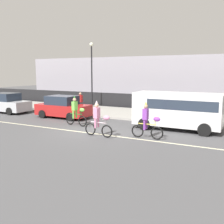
# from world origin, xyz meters

# --- Properties ---
(ground_plane) EXTENTS (80.00, 80.00, 0.00)m
(ground_plane) POSITION_xyz_m (0.00, 0.00, 0.00)
(ground_plane) COLOR #4C4C4F
(road_centre_line) EXTENTS (36.00, 0.14, 0.01)m
(road_centre_line) POSITION_xyz_m (0.00, -0.50, 0.00)
(road_centre_line) COLOR beige
(road_centre_line) RESTS_ON ground
(sidewalk_curb) EXTENTS (60.00, 5.00, 0.15)m
(sidewalk_curb) POSITION_xyz_m (0.00, 6.50, 0.07)
(sidewalk_curb) COLOR #9E9B93
(sidewalk_curb) RESTS_ON ground
(fence_line) EXTENTS (40.00, 0.08, 1.40)m
(fence_line) POSITION_xyz_m (0.00, 9.40, 0.70)
(fence_line) COLOR black
(fence_line) RESTS_ON ground
(building_backdrop) EXTENTS (28.00, 8.00, 5.04)m
(building_backdrop) POSITION_xyz_m (-3.39, 18.00, 2.52)
(building_backdrop) COLOR #99939E
(building_backdrop) RESTS_ON ground
(parade_cyclist_lime) EXTENTS (1.72, 0.50, 1.92)m
(parade_cyclist_lime) POSITION_xyz_m (-1.70, 0.86, 0.84)
(parade_cyclist_lime) COLOR black
(parade_cyclist_lime) RESTS_ON ground
(parade_cyclist_pink) EXTENTS (1.72, 0.50, 1.92)m
(parade_cyclist_pink) POSITION_xyz_m (0.99, -0.92, 0.84)
(parade_cyclist_pink) COLOR black
(parade_cyclist_pink) RESTS_ON ground
(parade_cyclist_purple) EXTENTS (1.72, 0.50, 1.92)m
(parade_cyclist_purple) POSITION_xyz_m (3.43, -0.14, 0.84)
(parade_cyclist_purple) COLOR black
(parade_cyclist_purple) RESTS_ON ground
(parked_van_white) EXTENTS (5.00, 2.22, 2.18)m
(parked_van_white) POSITION_xyz_m (4.34, 2.70, 1.28)
(parked_van_white) COLOR white
(parked_van_white) RESTS_ON ground
(parked_car_red) EXTENTS (4.10, 1.92, 1.64)m
(parked_car_red) POSITION_xyz_m (-4.25, 2.80, 0.78)
(parked_car_red) COLOR #AD1E1E
(parked_car_red) RESTS_ON ground
(parked_car_silver) EXTENTS (4.10, 1.92, 1.64)m
(parked_car_silver) POSITION_xyz_m (-10.07, 2.65, 0.78)
(parked_car_silver) COLOR #B7BABF
(parked_car_silver) RESTS_ON ground
(street_lamp_post) EXTENTS (0.36, 0.36, 5.86)m
(street_lamp_post) POSITION_xyz_m (-4.97, 8.07, 3.99)
(street_lamp_post) COLOR black
(street_lamp_post) RESTS_ON sidewalk_curb
(pedestrian_onlooker) EXTENTS (0.32, 0.20, 1.62)m
(pedestrian_onlooker) POSITION_xyz_m (-3.94, 4.65, 1.01)
(pedestrian_onlooker) COLOR #33333D
(pedestrian_onlooker) RESTS_ON sidewalk_curb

